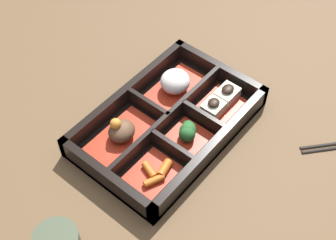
{
  "coord_description": "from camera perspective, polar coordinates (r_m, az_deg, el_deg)",
  "views": [
    {
      "loc": [
        -0.4,
        -0.33,
        0.67
      ],
      "look_at": [
        0.0,
        0.0,
        0.03
      ],
      "focal_mm": 50.0,
      "sensor_mm": 36.0,
      "label": 1
    }
  ],
  "objects": [
    {
      "name": "bowl_greens",
      "position": [
        0.81,
        2.38,
        -1.59
      ],
      "size": [
        0.07,
        0.07,
        0.03
      ],
      "color": "#B22D19",
      "rests_on": "bento_base"
    },
    {
      "name": "bowl_carrots",
      "position": [
        0.77,
        -1.69,
        -6.48
      ],
      "size": [
        0.08,
        0.07,
        0.02
      ],
      "color": "#B22D19",
      "rests_on": "bento_base"
    },
    {
      "name": "bento_rim",
      "position": [
        0.83,
        0.1,
        -0.2
      ],
      "size": [
        0.33,
        0.21,
        0.04
      ],
      "color": "black",
      "rests_on": "ground_plane"
    },
    {
      "name": "bowl_stew",
      "position": [
        0.81,
        -5.69,
        -1.6
      ],
      "size": [
        0.13,
        0.07,
        0.05
      ],
      "color": "#B22D19",
      "rests_on": "bento_base"
    },
    {
      "name": "bento_base",
      "position": [
        0.84,
        0.0,
        -0.85
      ],
      "size": [
        0.33,
        0.21,
        0.01
      ],
      "color": "black",
      "rests_on": "ground_plane"
    },
    {
      "name": "ground_plane",
      "position": [
        0.85,
        0.0,
        -1.06
      ],
      "size": [
        3.0,
        3.0,
        0.0
      ],
      "primitive_type": "plane",
      "color": "brown"
    },
    {
      "name": "bowl_rice",
      "position": [
        0.88,
        0.87,
        4.46
      ],
      "size": [
        0.13,
        0.07,
        0.05
      ],
      "color": "#B22D19",
      "rests_on": "bento_base"
    },
    {
      "name": "bowl_tofu",
      "position": [
        0.86,
        6.38,
        2.2
      ],
      "size": [
        0.09,
        0.07,
        0.03
      ],
      "color": "#B22D19",
      "rests_on": "bento_base"
    }
  ]
}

